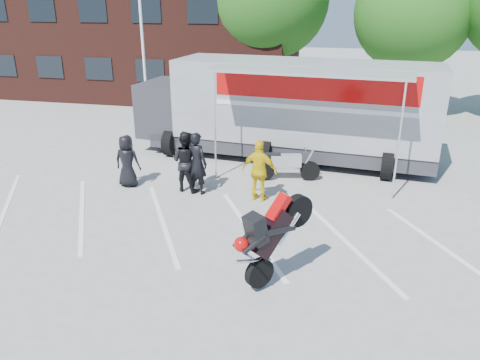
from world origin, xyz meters
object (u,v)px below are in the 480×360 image
at_px(tree_mid, 413,13).
at_px(spectator_leather_c, 186,161).
at_px(spectator_leather_b, 197,163).
at_px(transporter_truck, 288,158).
at_px(parked_motorcycle, 287,180).
at_px(spectator_leather_a, 127,161).
at_px(spectator_hivis, 260,171).
at_px(stunt_bike_rider, 286,278).
at_px(flagpole, 146,12).

height_order(tree_mid, spectator_leather_c, tree_mid).
xyz_separation_m(spectator_leather_b, spectator_leather_c, (-0.40, 0.11, -0.01)).
bearing_deg(spectator_leather_c, transporter_truck, -113.29).
height_order(transporter_truck, spectator_leather_c, spectator_leather_c).
xyz_separation_m(parked_motorcycle, spectator_leather_a, (-4.83, -1.62, 0.83)).
height_order(spectator_leather_b, spectator_hivis, spectator_leather_b).
xyz_separation_m(tree_mid, transporter_truck, (-4.64, -7.94, -4.94)).
distance_m(parked_motorcycle, spectator_leather_b, 3.17).
relative_size(stunt_bike_rider, spectator_hivis, 1.15).
bearing_deg(transporter_truck, tree_mid, 65.29).
bearing_deg(tree_mid, flagpole, -156.03).
relative_size(tree_mid, spectator_hivis, 4.19).
xyz_separation_m(flagpole, transporter_truck, (6.60, -2.94, -5.05)).
height_order(flagpole, spectator_leather_b, flagpole).
bearing_deg(flagpole, spectator_leather_b, -57.66).
distance_m(spectator_leather_a, spectator_leather_c, 1.91).
bearing_deg(spectator_hivis, flagpole, -39.01).
relative_size(spectator_leather_c, spectator_hivis, 1.03).
relative_size(tree_mid, stunt_bike_rider, 3.63).
bearing_deg(tree_mid, stunt_bike_rider, -102.73).
xyz_separation_m(flagpole, spectator_hivis, (6.29, -7.01, -4.14)).
distance_m(tree_mid, spectator_leather_c, 14.40).
distance_m(transporter_truck, spectator_hivis, 4.18).
relative_size(stunt_bike_rider, spectator_leather_a, 1.28).
bearing_deg(parked_motorcycle, spectator_leather_a, 95.74).
xyz_separation_m(tree_mid, spectator_leather_b, (-6.90, -11.87, -3.99)).
bearing_deg(spectator_hivis, spectator_leather_a, 6.61).
xyz_separation_m(stunt_bike_rider, spectator_leather_c, (-3.69, 4.20, 0.94)).
bearing_deg(spectator_leather_c, spectator_leather_a, 13.68).
xyz_separation_m(tree_mid, spectator_leather_c, (-7.29, -11.75, -4.00)).
height_order(flagpole, spectator_leather_a, flagpole).
distance_m(flagpole, spectator_leather_c, 8.84).
height_order(tree_mid, spectator_hivis, tree_mid).
distance_m(stunt_bike_rider, spectator_leather_c, 5.67).
distance_m(parked_motorcycle, stunt_bike_rider, 5.80).
bearing_deg(stunt_bike_rider, tree_mid, 118.23).
bearing_deg(transporter_truck, parked_motorcycle, -77.59).
xyz_separation_m(flagpole, tree_mid, (11.24, 5.00, -0.11)).
height_order(spectator_leather_c, spectator_hivis, spectator_leather_c).
relative_size(tree_mid, spectator_leather_b, 4.02).
xyz_separation_m(transporter_truck, spectator_leather_c, (-2.65, -3.81, 0.94)).
bearing_deg(flagpole, spectator_leather_a, -73.33).
bearing_deg(parked_motorcycle, transporter_truck, -6.02).
height_order(tree_mid, transporter_truck, tree_mid).
bearing_deg(transporter_truck, spectator_leather_a, -134.02).
distance_m(parked_motorcycle, spectator_leather_a, 5.16).
distance_m(spectator_leather_b, spectator_hivis, 1.95).
distance_m(tree_mid, stunt_bike_rider, 17.08).
relative_size(transporter_truck, spectator_leather_b, 5.86).
height_order(flagpole, parked_motorcycle, flagpole).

